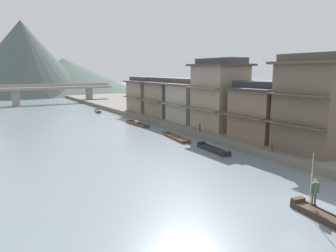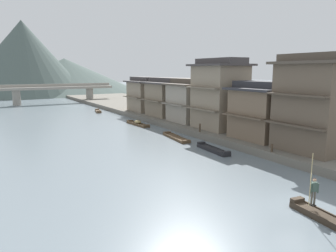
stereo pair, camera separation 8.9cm
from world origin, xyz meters
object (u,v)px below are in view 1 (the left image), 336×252
mooring_post_dock_mid (200,128)px  house_waterfront_tall (219,94)px  boat_moored_second (138,124)px  boat_moored_third (213,150)px  house_waterfront_nearest (314,104)px  stone_bridge (54,90)px  boat_moored_far (98,111)px  boat_foreground_poled (336,223)px  house_waterfront_second (262,111)px  house_waterfront_far (167,97)px  house_waterfront_end (144,94)px  boatman_person (314,188)px  house_waterfront_narrow (191,100)px  mooring_post_dock_near (272,148)px  boat_moored_nearest (176,138)px

mooring_post_dock_mid → house_waterfront_tall: bearing=11.8°
house_waterfront_tall → mooring_post_dock_mid: (-3.53, -0.73, -3.81)m
boat_moored_second → boat_moored_third: bearing=-90.4°
house_waterfront_nearest → stone_bridge: size_ratio=0.30×
boat_moored_second → boat_moored_third: 17.84m
boat_moored_second → boat_moored_far: boat_moored_second is taller
boat_foreground_poled → house_waterfront_second: (10.45, 14.92, 3.59)m
house_waterfront_far → house_waterfront_end: bearing=93.5°
stone_bridge → boat_foreground_poled: bearing=-90.4°
boatman_person → mooring_post_dock_mid: size_ratio=3.07×
stone_bridge → house_waterfront_narrow: bearing=-76.9°
house_waterfront_end → stone_bridge: 31.38m
boat_moored_third → house_waterfront_second: (6.10, -0.51, 3.60)m
house_waterfront_end → mooring_post_dock_mid: 21.73m
house_waterfront_nearest → mooring_post_dock_near: (-3.33, 1.53, -3.95)m
boat_moored_third → house_waterfront_end: bearing=77.7°
house_waterfront_tall → stone_bridge: bearing=101.1°
house_waterfront_end → house_waterfront_nearest: bearing=-90.0°
stone_bridge → boat_moored_second: bearing=-84.2°
boat_moored_far → house_waterfront_nearest: (6.05, -41.99, 4.89)m
boat_foreground_poled → stone_bridge: (0.53, 72.34, 3.01)m
house_waterfront_nearest → house_waterfront_second: size_ratio=1.37×
boat_moored_nearest → mooring_post_dock_mid: (2.66, -1.10, 1.12)m
boat_moored_second → mooring_post_dock_near: bearing=-83.9°
boat_foreground_poled → house_waterfront_far: (10.71, 35.13, 3.58)m
house_waterfront_tall → house_waterfront_second: bearing=-90.1°
house_waterfront_tall → stone_bridge: (-9.94, 50.42, -1.87)m
house_waterfront_second → house_waterfront_far: same height
boat_foreground_poled → mooring_post_dock_near: 12.45m
boat_moored_third → house_waterfront_nearest: 10.18m
boat_moored_third → stone_bridge: (-3.82, 56.91, 3.02)m
boat_moored_third → mooring_post_dock_mid: mooring_post_dock_mid is taller
mooring_post_dock_mid → boat_moored_third: bearing=-114.2°
boat_moored_third → house_waterfront_far: bearing=72.1°
boat_moored_second → house_waterfront_second: bearing=-72.0°
house_waterfront_far → boat_moored_nearest: bearing=-116.6°
house_waterfront_second → mooring_post_dock_mid: 7.61m
house_waterfront_nearest → boat_foreground_poled: bearing=-139.5°
boat_foreground_poled → stone_bridge: stone_bridge is taller
boat_moored_nearest → house_waterfront_tall: house_waterfront_tall is taller
boat_moored_nearest → boat_moored_second: bearing=89.0°
boatman_person → mooring_post_dock_near: boatman_person is taller
boat_foreground_poled → boat_moored_nearest: bearing=79.1°
house_waterfront_nearest → house_waterfront_second: 6.29m
boat_foreground_poled → house_waterfront_nearest: bearing=40.5°
boat_moored_third → boat_moored_far: bearing=90.2°
mooring_post_dock_mid → mooring_post_dock_near: bearing=-90.0°
boat_moored_nearest → boat_moored_far: bearing=90.1°
house_waterfront_second → mooring_post_dock_near: size_ratio=8.93×
boat_foreground_poled → boat_moored_far: boat_foreground_poled is taller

